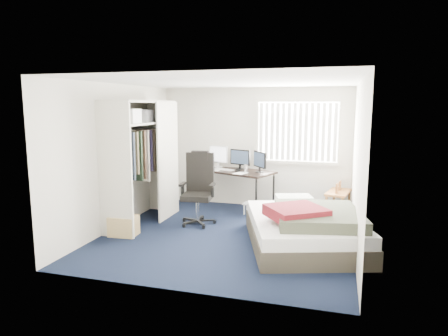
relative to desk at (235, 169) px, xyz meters
name	(u,v)px	position (x,y,z in m)	size (l,w,h in m)	color
ground	(227,235)	(0.33, -1.75, -0.83)	(4.20, 4.20, 0.00)	black
room_shell	(228,145)	(0.33, -1.75, 0.68)	(4.20, 4.20, 4.20)	silver
window_assembly	(297,132)	(1.23, 0.29, 0.77)	(1.72, 0.09, 1.32)	white
closet	(142,149)	(-1.34, -1.48, 0.52)	(0.64, 1.84, 2.22)	beige
desk	(235,169)	(0.00, 0.00, 0.00)	(1.80, 1.31, 1.27)	black
office_chair	(199,196)	(-0.37, -1.21, -0.32)	(0.68, 0.68, 1.31)	black
footstool	(250,206)	(0.42, -0.39, -0.65)	(0.31, 0.26, 0.23)	white
nightstand	(338,195)	(2.08, -0.15, -0.38)	(0.51, 0.81, 0.69)	brown
bed	(305,227)	(1.60, -1.91, -0.54)	(2.16, 2.50, 0.69)	#383328
pine_box	(124,226)	(-1.32, -2.24, -0.66)	(0.44, 0.33, 0.33)	tan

